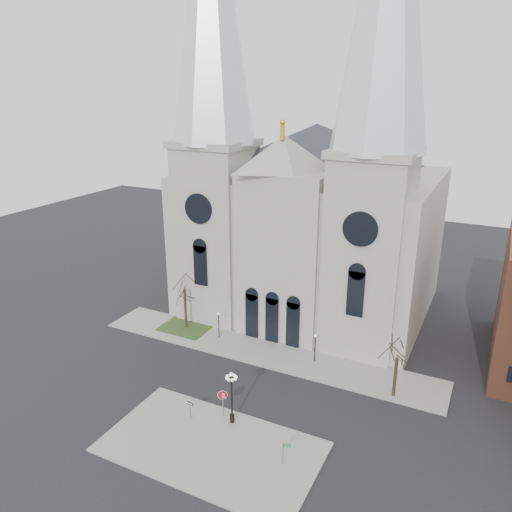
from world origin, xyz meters
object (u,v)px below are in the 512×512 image
at_px(stop_sign, 223,398).
at_px(street_name_sign, 284,451).
at_px(one_way_sign, 190,407).
at_px(globe_lamp, 232,391).

bearing_deg(stop_sign, street_name_sign, -29.48).
bearing_deg(stop_sign, one_way_sign, -151.38).
relative_size(globe_lamp, street_name_sign, 2.59).
xyz_separation_m(stop_sign, one_way_sign, (-2.39, -1.70, -0.60)).
bearing_deg(one_way_sign, globe_lamp, 25.96).
bearing_deg(globe_lamp, stop_sign, 161.23).
bearing_deg(street_name_sign, globe_lamp, 133.87).
relative_size(globe_lamp, one_way_sign, 2.67).
height_order(stop_sign, globe_lamp, globe_lamp).
xyz_separation_m(one_way_sign, street_name_sign, (9.70, -1.34, -0.13)).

